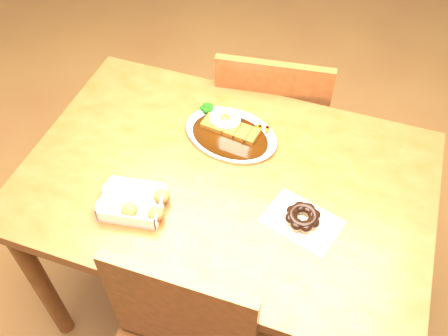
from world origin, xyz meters
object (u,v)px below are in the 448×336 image
(katsu_curry_plate, at_px, (230,132))
(donut_box, at_px, (133,202))
(pon_de_ring, at_px, (303,218))
(table, at_px, (226,197))
(chair_far, at_px, (272,123))

(katsu_curry_plate, bearing_deg, donut_box, -114.55)
(donut_box, xyz_separation_m, pon_de_ring, (0.46, 0.11, -0.00))
(table, distance_m, pon_de_ring, 0.29)
(pon_de_ring, bearing_deg, katsu_curry_plate, 139.79)
(katsu_curry_plate, height_order, pon_de_ring, katsu_curry_plate)
(chair_far, bearing_deg, table, 81.30)
(katsu_curry_plate, xyz_separation_m, pon_de_ring, (0.29, -0.25, 0.00))
(donut_box, bearing_deg, table, 42.44)
(chair_far, height_order, donut_box, chair_far)
(donut_box, bearing_deg, chair_far, 73.34)
(chair_far, bearing_deg, pon_de_ring, 103.50)
(katsu_curry_plate, bearing_deg, table, -74.92)
(chair_far, bearing_deg, donut_box, 65.64)
(table, relative_size, katsu_curry_plate, 3.60)
(chair_far, distance_m, katsu_curry_plate, 0.47)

